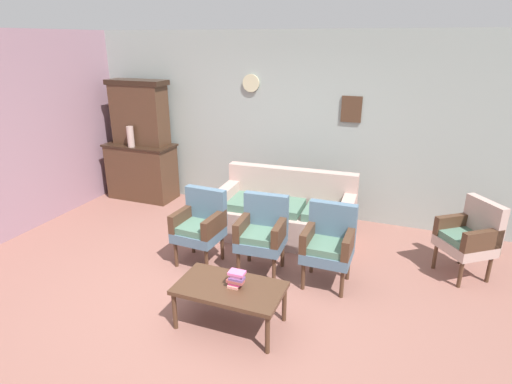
{
  "coord_description": "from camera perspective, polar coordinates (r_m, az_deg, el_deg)",
  "views": [
    {
      "loc": [
        1.77,
        -3.35,
        2.58
      ],
      "look_at": [
        0.08,
        1.03,
        0.85
      ],
      "focal_mm": 29.37,
      "sensor_mm": 36.0,
      "label": 1
    }
  ],
  "objects": [
    {
      "name": "vase_on_cabinet",
      "position": [
        7.04,
        -16.72,
        7.23
      ],
      "size": [
        0.11,
        0.11,
        0.33
      ],
      "primitive_type": "cylinder",
      "color": "#AE958B",
      "rests_on": "side_cabinet"
    },
    {
      "name": "coffee_table",
      "position": [
        4.0,
        -3.59,
        -13.23
      ],
      "size": [
        1.0,
        0.56,
        0.42
      ],
      "color": "#472D1E",
      "rests_on": "ground"
    },
    {
      "name": "wingback_chair_by_fireplace",
      "position": [
        5.3,
        27.11,
        -5.28
      ],
      "size": [
        0.7,
        0.71,
        0.9
      ],
      "color": "tan",
      "rests_on": "ground"
    },
    {
      "name": "wall_back_with_decor",
      "position": [
        6.35,
        4.61,
        9.04
      ],
      "size": [
        6.4,
        0.09,
        2.7
      ],
      "color": "#939E99",
      "rests_on": "ground"
    },
    {
      "name": "ground_plane",
      "position": [
        4.58,
        -5.76,
        -14.14
      ],
      "size": [
        7.68,
        7.68,
        0.0
      ],
      "primitive_type": "plane",
      "color": "#84564C"
    },
    {
      "name": "side_cabinet",
      "position": [
        7.33,
        -15.25,
        2.76
      ],
      "size": [
        1.16,
        0.55,
        0.93
      ],
      "color": "#472D1E",
      "rests_on": "ground"
    },
    {
      "name": "cabinet_upper_hutch",
      "position": [
        7.17,
        -15.61,
        10.46
      ],
      "size": [
        0.99,
        0.38,
        1.03
      ],
      "color": "#472D1E",
      "rests_on": "side_cabinet"
    },
    {
      "name": "floor_vase_by_wall",
      "position": [
        6.05,
        29.71,
        -4.8
      ],
      "size": [
        0.24,
        0.24,
        0.59
      ],
      "primitive_type": "cylinder",
      "color": "#7E6B5A",
      "rests_on": "ground"
    },
    {
      "name": "armchair_row_middle",
      "position": [
        4.82,
        0.86,
        -5.34
      ],
      "size": [
        0.55,
        0.52,
        0.9
      ],
      "color": "slate",
      "rests_on": "ground"
    },
    {
      "name": "armchair_by_doorway",
      "position": [
        5.05,
        -7.6,
        -4.3
      ],
      "size": [
        0.54,
        0.52,
        0.9
      ],
      "color": "slate",
      "rests_on": "ground"
    },
    {
      "name": "book_stack_on_table",
      "position": [
        3.93,
        -2.76,
        -11.77
      ],
      "size": [
        0.16,
        0.12,
        0.15
      ],
      "color": "#E89286",
      "rests_on": "coffee_table"
    },
    {
      "name": "floral_couch",
      "position": [
        5.71,
        4.08,
        -3.06
      ],
      "size": [
        1.84,
        0.88,
        0.9
      ],
      "color": "tan",
      "rests_on": "ground"
    },
    {
      "name": "armchair_near_cabinet",
      "position": [
        4.65,
        9.88,
        -6.71
      ],
      "size": [
        0.52,
        0.49,
        0.9
      ],
      "color": "slate",
      "rests_on": "ground"
    }
  ]
}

